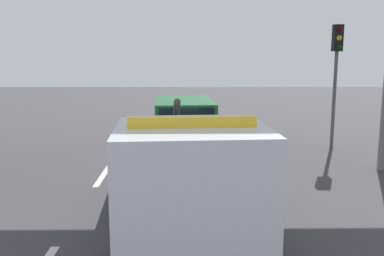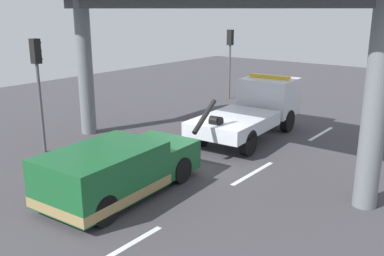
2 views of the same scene
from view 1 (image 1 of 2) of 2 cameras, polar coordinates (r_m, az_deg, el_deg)
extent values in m
cube|color=#423F44|center=(12.36, -1.02, -6.16)|extent=(60.00, 40.00, 0.10)
cube|color=silver|center=(18.34, -8.06, -0.71)|extent=(2.60, 0.16, 0.01)
cube|color=silver|center=(12.57, -11.49, -5.85)|extent=(2.60, 0.16, 0.01)
cube|color=silver|center=(9.99, -1.52, -4.32)|extent=(3.99, 2.65, 0.55)
cube|color=silver|center=(6.64, 0.00, -6.86)|extent=(2.20, 2.43, 1.65)
cube|color=black|center=(5.95, 0.47, -5.23)|extent=(0.21, 2.21, 0.66)
cube|color=maroon|center=(10.14, 5.32, -4.62)|extent=(3.64, 0.26, 0.20)
cylinder|color=black|center=(11.99, -2.09, 1.69)|extent=(1.42, 0.27, 1.07)
cylinder|color=black|center=(11.26, -1.91, -0.62)|extent=(0.39, 0.47, 0.36)
cube|color=yellow|center=(6.44, 0.00, 0.87)|extent=(0.37, 1.93, 0.16)
cylinder|color=black|center=(7.32, 8.25, -13.46)|extent=(1.02, 0.39, 1.00)
cylinder|color=black|center=(7.17, -8.69, -13.97)|extent=(1.02, 0.39, 1.00)
cylinder|color=black|center=(10.94, 3.75, -5.36)|extent=(1.02, 0.39, 1.00)
cylinder|color=black|center=(10.84, -7.25, -5.56)|extent=(1.02, 0.39, 1.00)
cube|color=#195B2D|center=(16.66, -1.12, 1.45)|extent=(3.59, 2.42, 1.35)
cube|color=#195B2D|center=(14.14, -0.48, -0.93)|extent=(1.86, 2.22, 0.95)
cube|color=black|center=(14.89, -0.71, 1.57)|extent=(0.19, 1.94, 0.59)
cube|color=#9E8451|center=(16.74, -1.11, -0.23)|extent=(3.61, 2.44, 0.28)
cylinder|color=black|center=(14.44, 3.28, -1.87)|extent=(0.86, 0.33, 0.84)
cylinder|color=black|center=(14.31, -4.36, -2.00)|extent=(0.86, 0.33, 0.84)
cylinder|color=black|center=(17.75, 1.80, 0.39)|extent=(0.86, 0.33, 0.84)
cylinder|color=black|center=(17.64, -4.41, 0.31)|extent=(0.86, 0.33, 0.84)
cylinder|color=#515456|center=(15.83, 18.28, 3.41)|extent=(0.12, 0.12, 3.41)
cube|color=black|center=(15.75, 18.72, 11.23)|extent=(0.28, 0.32, 0.90)
sphere|color=#360605|center=(15.61, 18.98, 12.33)|extent=(0.18, 0.18, 0.18)
sphere|color=gold|center=(15.59, 18.92, 11.23)|extent=(0.18, 0.18, 0.18)
sphere|color=black|center=(15.59, 18.86, 10.13)|extent=(0.18, 0.18, 0.18)
cone|color=orange|center=(12.94, 7.37, -3.96)|extent=(0.44, 0.44, 0.57)
cube|color=black|center=(13.01, 7.34, -5.12)|extent=(0.48, 0.48, 0.03)
camera|label=2|loc=(25.51, -22.07, 13.75)|focal=40.09mm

